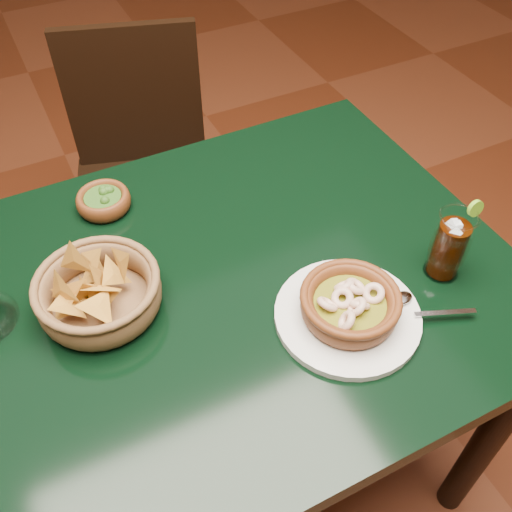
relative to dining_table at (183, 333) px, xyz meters
name	(u,v)px	position (x,y,z in m)	size (l,w,h in m)	color
ground	(206,474)	(0.00, 0.00, -0.65)	(7.00, 7.00, 0.00)	#471C0C
dining_table	(183,333)	(0.00, 0.00, 0.00)	(1.20, 0.80, 0.75)	black
dining_chair	(144,172)	(0.14, 0.70, -0.18)	(0.49, 0.49, 0.85)	black
shrimp_plate	(349,307)	(0.24, -0.16, 0.13)	(0.31, 0.24, 0.07)	silver
chip_basket	(98,293)	(-0.12, 0.04, 0.14)	(0.24, 0.24, 0.15)	brown
guacamole_ramekin	(104,201)	(-0.04, 0.28, 0.12)	(0.12, 0.12, 0.04)	#552810
cola_drink	(450,245)	(0.44, -0.15, 0.17)	(0.13, 0.13, 0.15)	white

